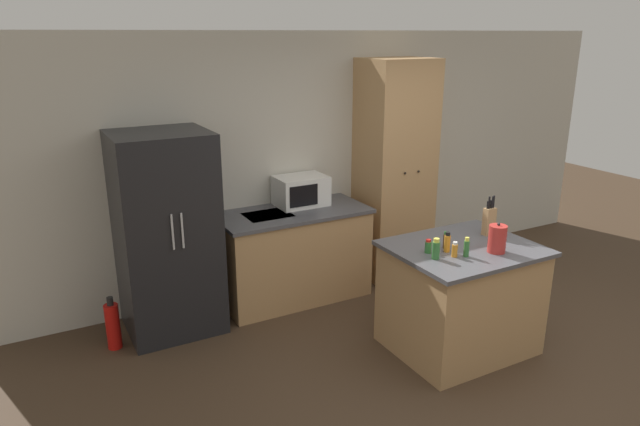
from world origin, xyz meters
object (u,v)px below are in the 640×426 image
refrigerator (167,234)px  knife_block (489,220)px  spice_bottle_tall_dark (436,249)px  spice_bottle_orange_cap (467,248)px  spice_bottle_pale_salt (447,243)px  pantry_cabinet (394,171)px  fire_extinguisher (113,326)px  kettle (497,239)px  spice_bottle_amber_oil (455,250)px  spice_bottle_green_herb (428,247)px  spice_bottle_short_red (445,240)px  microwave (301,191)px

refrigerator → knife_block: bearing=-30.1°
refrigerator → spice_bottle_tall_dark: refrigerator is taller
knife_block → refrigerator: bearing=149.9°
knife_block → spice_bottle_orange_cap: 0.59m
spice_bottle_tall_dark → spice_bottle_pale_salt: size_ratio=1.01×
pantry_cabinet → fire_extinguisher: size_ratio=4.95×
spice_bottle_pale_salt → kettle: (0.34, -0.19, 0.03)m
kettle → fire_extinguisher: kettle is taller
spice_bottle_amber_oil → spice_bottle_pale_salt: bearing=79.9°
kettle → fire_extinguisher: 3.26m
spice_bottle_green_herb → spice_bottle_pale_salt: size_ratio=0.68×
refrigerator → spice_bottle_pale_salt: (1.83, -1.54, 0.10)m
knife_block → spice_bottle_amber_oil: 0.65m
spice_bottle_tall_dark → refrigerator: bearing=135.8°
spice_bottle_short_red → microwave: bearing=106.2°
spice_bottle_short_red → spice_bottle_pale_salt: size_ratio=0.85×
spice_bottle_amber_oil → spice_bottle_pale_salt: size_ratio=0.74×
kettle → knife_block: bearing=54.4°
kettle → fire_extinguisher: size_ratio=0.52×
knife_block → spice_bottle_tall_dark: knife_block is taller
spice_bottle_pale_salt → refrigerator: bearing=140.0°
spice_bottle_tall_dark → kettle: 0.53m
microwave → spice_bottle_pale_salt: 1.76m
spice_bottle_green_herb → pantry_cabinet: bearing=63.3°
knife_block → kettle: knife_block is taller
spice_bottle_amber_oil → spice_bottle_orange_cap: spice_bottle_orange_cap is taller
spice_bottle_short_red → pantry_cabinet: bearing=68.8°
refrigerator → microwave: (1.40, 0.17, 0.17)m
spice_bottle_green_herb → kettle: 0.55m
spice_bottle_tall_dark → kettle: kettle is taller
spice_bottle_short_red → spice_bottle_orange_cap: size_ratio=0.89×
microwave → spice_bottle_green_herb: bearing=-80.1°
microwave → spice_bottle_tall_dark: bearing=-81.7°
microwave → spice_bottle_orange_cap: size_ratio=3.20×
refrigerator → spice_bottle_green_herb: (1.69, -1.49, 0.07)m
spice_bottle_tall_dark → pantry_cabinet: bearing=64.2°
spice_bottle_orange_cap → kettle: kettle is taller
spice_bottle_amber_oil → spice_bottle_pale_salt: spice_bottle_pale_salt is taller
microwave → fire_extinguisher: size_ratio=1.06×
refrigerator → spice_bottle_orange_cap: (1.90, -1.69, 0.09)m
spice_bottle_orange_cap → fire_extinguisher: 3.00m
knife_block → spice_bottle_pale_salt: 0.60m
spice_bottle_short_red → spice_bottle_green_herb: (-0.19, -0.02, -0.01)m
refrigerator → kettle: size_ratio=7.34×
spice_bottle_tall_dark → kettle: bearing=-13.0°
kettle → microwave: bearing=112.2°
spice_bottle_tall_dark → fire_extinguisher: spice_bottle_tall_dark is taller
spice_bottle_tall_dark → spice_bottle_pale_salt: bearing=22.9°
refrigerator → spice_bottle_short_red: refrigerator is taller
pantry_cabinet → spice_bottle_short_red: pantry_cabinet is taller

